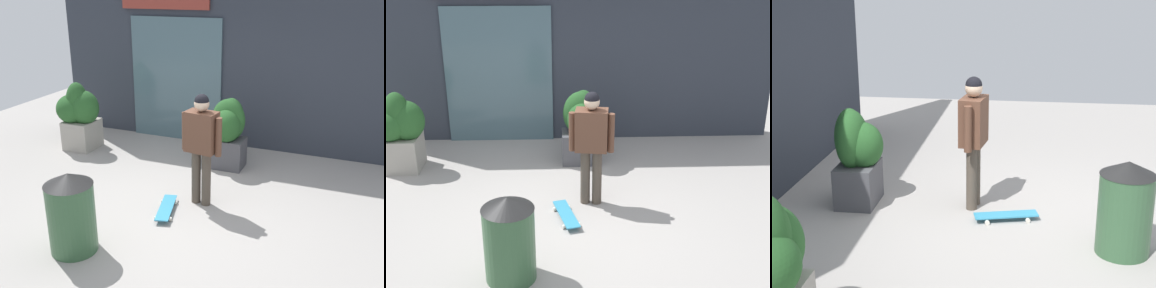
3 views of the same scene
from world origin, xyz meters
The scene contains 7 objects.
ground_plane centered at (0.00, 0.00, 0.00)m, with size 12.00×12.00×0.00m, color #9E9993.
building_facade centered at (-0.05, 2.79, 1.93)m, with size 7.28×0.31×3.91m.
skateboarder centered at (0.26, 0.22, 0.97)m, with size 0.60×0.32×1.59m.
skateboard centered at (-0.09, -0.19, 0.06)m, with size 0.36×0.75×0.08m.
planter_box_left centered at (0.20, 1.64, 0.65)m, with size 0.60×0.59×1.18m.
planter_box_right centered at (-2.62, 1.43, 0.67)m, with size 0.81×0.65×1.27m.
trash_bin centered at (-0.70, -1.41, 0.49)m, with size 0.56×0.56×0.98m.
Camera 1 is at (2.22, -4.95, 2.95)m, focal length 40.69 mm.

